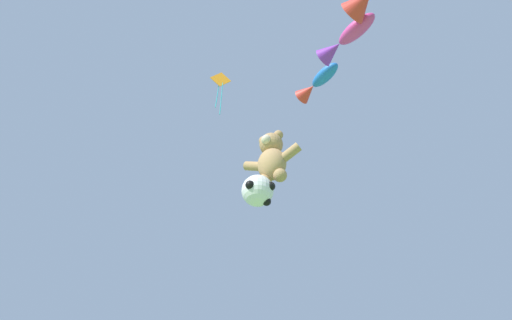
# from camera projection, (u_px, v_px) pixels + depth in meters

# --- Properties ---
(teddy_bear_kite) EXTENTS (2.27, 1.00, 2.30)m
(teddy_bear_kite) POSITION_uv_depth(u_px,v_px,m) (272.00, 158.00, 12.12)
(teddy_bear_kite) COLOR tan
(soccer_ball_kite) EXTENTS (1.16, 1.16, 1.07)m
(soccer_ball_kite) POSITION_uv_depth(u_px,v_px,m) (258.00, 191.00, 11.12)
(soccer_ball_kite) COLOR white
(fish_kite_cobalt) EXTENTS (1.89, 1.23, 0.61)m
(fish_kite_cobalt) POSITION_uv_depth(u_px,v_px,m) (316.00, 84.00, 12.35)
(fish_kite_cobalt) COLOR blue
(fish_kite_magenta) EXTENTS (2.08, 1.20, 0.66)m
(fish_kite_magenta) POSITION_uv_depth(u_px,v_px,m) (343.00, 40.00, 10.82)
(fish_kite_magenta) COLOR #E53F9E
(diamond_kite) EXTENTS (0.73, 0.65, 2.83)m
(diamond_kite) POSITION_uv_depth(u_px,v_px,m) (220.00, 84.00, 15.03)
(diamond_kite) COLOR orange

